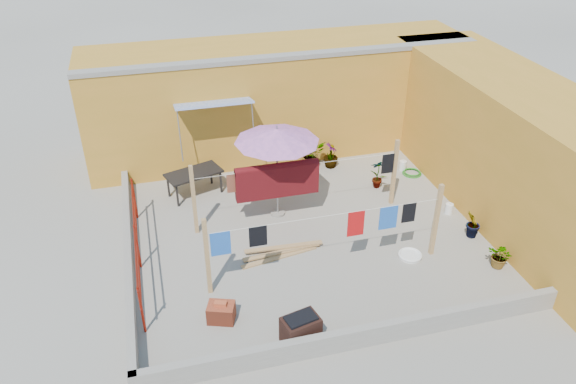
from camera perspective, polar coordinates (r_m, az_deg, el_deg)
The scene contains 21 objects.
ground at distance 13.32m, azimuth 1.94°, elevation -4.39°, with size 80.00×80.00×0.00m, color #9E998E.
wall_back at distance 16.66m, azimuth -0.99°, elevation 9.59°, with size 11.00×3.27×3.21m.
wall_right at distance 14.69m, azimuth 21.93°, elevation 4.09°, with size 2.40×9.00×3.20m, color #BF7F2A.
parapet_front at distance 10.63m, azimuth 7.68°, elevation -14.31°, with size 8.30×0.16×0.44m, color gray.
parapet_left at distance 12.82m, azimuth -15.89°, elevation -6.17°, with size 0.16×7.30×0.44m, color gray.
red_railing at distance 12.36m, azimuth -15.14°, elevation -4.74°, with size 0.05×4.20×1.10m.
clothesline_rig at distance 13.08m, azimuth -0.40°, elevation 0.55°, with size 5.09×2.35×1.80m.
patio_umbrella at distance 12.99m, azimuth -1.14°, elevation 5.73°, with size 2.65×2.65×2.41m.
outdoor_table at distance 14.76m, azimuth -9.55°, elevation 1.77°, with size 1.57×1.13×0.67m.
brick_stack at distance 11.09m, azimuth -6.80°, elevation -12.04°, with size 0.61×0.53×0.45m.
lumber_pile at distance 12.69m, azimuth -0.66°, elevation -6.10°, with size 1.95×0.57×0.12m.
brazier at distance 10.55m, azimuth 1.29°, elevation -13.81°, with size 0.76×0.59×0.60m.
white_basin at distance 12.90m, azimuth 12.30°, elevation -6.30°, with size 0.53×0.53×0.09m.
water_jug_a at distance 14.58m, azimuth 16.04°, elevation -1.64°, with size 0.19×0.19×0.30m.
water_jug_b at distance 16.28m, azimuth 11.58°, elevation 2.66°, with size 0.20×0.20×0.32m.
green_hose at distance 16.17m, azimuth 12.48°, elevation 1.92°, with size 0.54×0.54×0.08m.
plant_back_a at distance 15.99m, azimuth 2.35°, elevation 3.88°, with size 0.74×0.65×0.83m, color #22611B.
plant_back_b at distance 16.05m, azimuth 4.37°, elevation 3.74°, with size 0.41×0.41×0.73m, color #22611B.
plant_right_a at distance 15.16m, azimuth 9.15°, elevation 1.90°, with size 0.45×0.30×0.85m, color #22611B.
plant_right_b at distance 13.73m, azimuth 18.29°, elevation -3.14°, with size 0.40×0.32×0.73m, color #22611B.
plant_right_c at distance 13.03m, azimuth 20.80°, elevation -6.13°, with size 0.52×0.45×0.58m, color #22611B.
Camera 1 is at (-3.23, -10.33, 7.77)m, focal length 35.00 mm.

